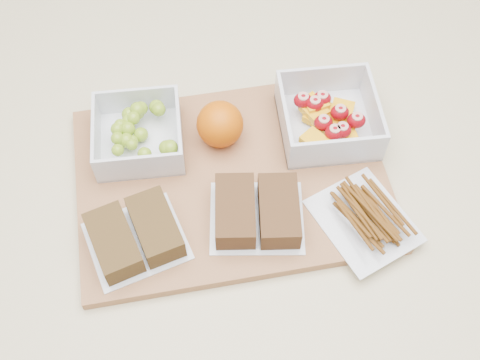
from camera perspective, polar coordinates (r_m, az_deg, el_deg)
The scene contains 9 objects.
ground at distance 1.67m, azimuth 0.47°, elevation -16.41°, with size 4.00×4.00×0.00m, color gray.
counter at distance 1.24m, azimuth 0.61°, elevation -10.93°, with size 1.20×0.90×0.90m, color beige.
cutting_board at distance 0.83m, azimuth -0.80°, elevation 0.11°, with size 0.42×0.30×0.02m, color #9F6942.
grape_container at distance 0.85m, azimuth -9.49°, elevation 4.40°, with size 0.12×0.12×0.05m.
fruit_container at distance 0.86m, azimuth 8.33°, elevation 5.81°, with size 0.13×0.13×0.06m.
orange at distance 0.83m, azimuth -1.92°, elevation 5.32°, with size 0.07×0.07×0.07m, color #D15904.
sandwich_bag_left at distance 0.77m, azimuth -9.94°, elevation -5.17°, with size 0.14×0.14×0.04m.
sandwich_bag_center at distance 0.77m, azimuth 1.62°, elevation -2.99°, with size 0.13×0.12×0.04m.
pretzel_bag at distance 0.79m, azimuth 11.81°, elevation -3.35°, with size 0.15×0.16×0.03m.
Camera 1 is at (-0.06, -0.44, 1.61)m, focal length 45.00 mm.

